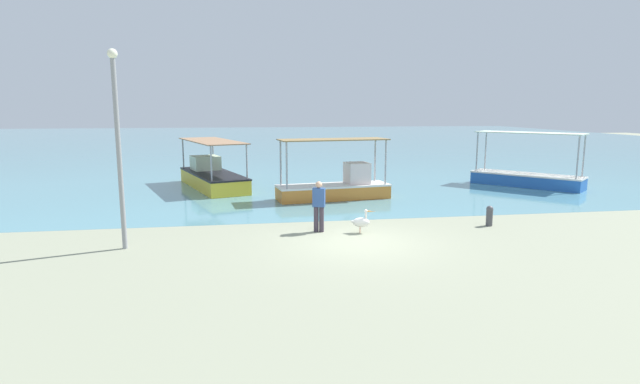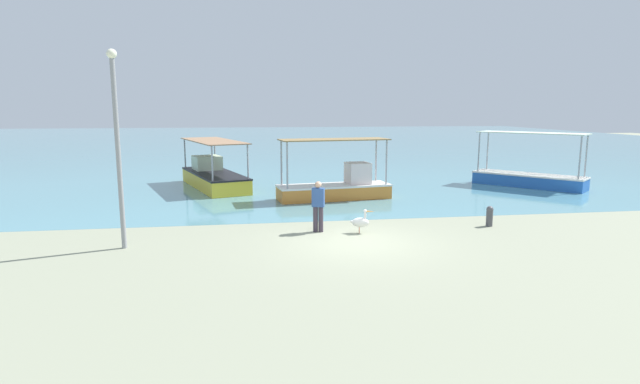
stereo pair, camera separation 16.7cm
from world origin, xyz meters
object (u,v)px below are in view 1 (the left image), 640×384
fishing_boat_near_left (527,176)px  pelican (361,222)px  fishing_boat_near_right (337,185)px  mooring_bollard (489,215)px  fishing_boat_outer (212,176)px  lamp_post (118,139)px  fisherman_standing (319,205)px

fishing_boat_near_left → pelican: fishing_boat_near_left is taller
fishing_boat_near_left → fishing_boat_near_right: bearing=-169.1°
mooring_bollard → fishing_boat_near_left: bearing=52.1°
fishing_boat_outer → lamp_post: (-1.91, -11.28, 2.58)m
fishing_boat_near_left → lamp_post: bearing=-153.6°
mooring_bollard → fishing_boat_outer: bearing=134.2°
fishing_boat_near_right → fisherman_standing: size_ratio=3.10×
lamp_post → fisherman_standing: size_ratio=3.35×
fishing_boat_near_right → mooring_bollard: fishing_boat_near_right is taller
fisherman_standing → fishing_boat_near_left: bearing=32.9°
fishing_boat_near_right → fishing_boat_outer: size_ratio=0.79×
fishing_boat_near_right → lamp_post: 10.68m
fishing_boat_near_left → pelican: bearing=-142.7°
mooring_bollard → pelican: bearing=-176.5°
fishing_boat_outer → mooring_bollard: bearing=-45.8°
pelican → fishing_boat_near_right: bearing=86.4°
fishing_boat_near_left → pelican: (-10.92, -8.32, -0.16)m
fishing_boat_near_right → fisherman_standing: 6.17m
fishing_boat_near_left → mooring_bollard: 10.19m
lamp_post → fishing_boat_near_left: bearing=26.4°
fishing_boat_near_left → mooring_bollard: size_ratio=7.21×
fishing_boat_near_right → pelican: 6.30m
fishing_boat_outer → lamp_post: lamp_post is taller
fisherman_standing → lamp_post: bearing=-169.5°
fishing_boat_near_right → fishing_boat_near_left: (10.52, 2.03, -0.08)m
fishing_boat_outer → mooring_bollard: fishing_boat_outer is taller
fishing_boat_near_left → lamp_post: 20.46m
fishing_boat_near_right → fishing_boat_near_left: bearing=10.9°
lamp_post → fisherman_standing: bearing=10.5°
fishing_boat_near_left → pelican: 13.73m
fishing_boat_near_right → fishing_boat_outer: 7.15m
fishing_boat_outer → lamp_post: bearing=-99.6°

